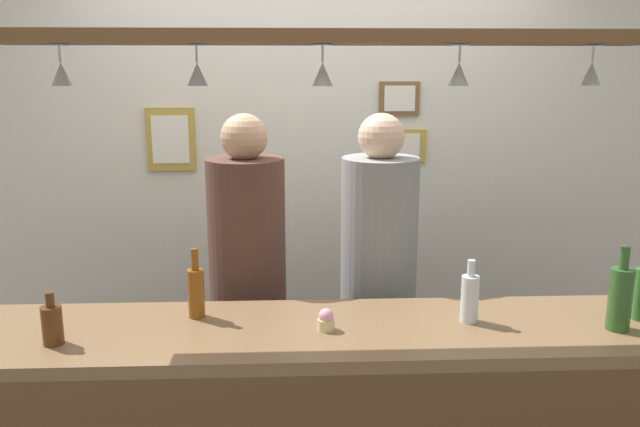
# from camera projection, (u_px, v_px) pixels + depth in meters

# --- Properties ---
(back_wall) EXTENTS (4.40, 0.06, 2.60)m
(back_wall) POSITION_uv_depth(u_px,v_px,m) (312.00, 177.00, 3.61)
(back_wall) COLOR silver
(back_wall) RESTS_ON ground_plane
(overhead_glass_rack) EXTENTS (2.20, 0.36, 0.04)m
(overhead_glass_rack) POSITION_uv_depth(u_px,v_px,m) (326.00, 38.00, 2.09)
(overhead_glass_rack) COLOR brown
(hanging_wineglass_far_left) EXTENTS (0.07, 0.07, 0.13)m
(hanging_wineglass_far_left) POSITION_uv_depth(u_px,v_px,m) (61.00, 73.00, 2.10)
(hanging_wineglass_far_left) COLOR silver
(hanging_wineglass_far_left) RESTS_ON overhead_glass_rack
(hanging_wineglass_left) EXTENTS (0.07, 0.07, 0.13)m
(hanging_wineglass_left) POSITION_uv_depth(u_px,v_px,m) (197.00, 73.00, 2.11)
(hanging_wineglass_left) COLOR silver
(hanging_wineglass_left) RESTS_ON overhead_glass_rack
(hanging_wineglass_center_left) EXTENTS (0.07, 0.07, 0.13)m
(hanging_wineglass_center_left) POSITION_uv_depth(u_px,v_px,m) (323.00, 73.00, 2.09)
(hanging_wineglass_center_left) COLOR silver
(hanging_wineglass_center_left) RESTS_ON overhead_glass_rack
(hanging_wineglass_center) EXTENTS (0.07, 0.07, 0.13)m
(hanging_wineglass_center) POSITION_uv_depth(u_px,v_px,m) (459.00, 73.00, 2.11)
(hanging_wineglass_center) COLOR silver
(hanging_wineglass_center) RESTS_ON overhead_glass_rack
(hanging_wineglass_center_right) EXTENTS (0.07, 0.07, 0.13)m
(hanging_wineglass_center_right) POSITION_uv_depth(u_px,v_px,m) (591.00, 73.00, 2.16)
(hanging_wineglass_center_right) COLOR silver
(hanging_wineglass_center_right) RESTS_ON overhead_glass_rack
(person_left_brown_shirt) EXTENTS (0.34, 0.34, 1.71)m
(person_left_brown_shirt) POSITION_uv_depth(u_px,v_px,m) (248.00, 267.00, 2.85)
(person_left_brown_shirt) COLOR #2D334C
(person_left_brown_shirt) RESTS_ON ground_plane
(person_right_grey_shirt) EXTENTS (0.34, 0.34, 1.71)m
(person_right_grey_shirt) POSITION_uv_depth(u_px,v_px,m) (379.00, 265.00, 2.88)
(person_right_grey_shirt) COLOR #2D334C
(person_right_grey_shirt) RESTS_ON ground_plane
(bottle_beer_amber_tall) EXTENTS (0.06, 0.06, 0.26)m
(bottle_beer_amber_tall) POSITION_uv_depth(u_px,v_px,m) (196.00, 291.00, 2.33)
(bottle_beer_amber_tall) COLOR brown
(bottle_beer_amber_tall) RESTS_ON bar_counter
(bottle_champagne_green) EXTENTS (0.08, 0.08, 0.30)m
(bottle_champagne_green) POSITION_uv_depth(u_px,v_px,m) (620.00, 297.00, 2.22)
(bottle_champagne_green) COLOR #2D5623
(bottle_champagne_green) RESTS_ON bar_counter
(bottle_beer_brown_stubby) EXTENTS (0.07, 0.07, 0.18)m
(bottle_beer_brown_stubby) POSITION_uv_depth(u_px,v_px,m) (52.00, 324.00, 2.11)
(bottle_beer_brown_stubby) COLOR #512D14
(bottle_beer_brown_stubby) RESTS_ON bar_counter
(bottle_soda_clear) EXTENTS (0.06, 0.06, 0.23)m
(bottle_soda_clear) POSITION_uv_depth(u_px,v_px,m) (470.00, 297.00, 2.29)
(bottle_soda_clear) COLOR silver
(bottle_soda_clear) RESTS_ON bar_counter
(cupcake) EXTENTS (0.06, 0.06, 0.08)m
(cupcake) POSITION_uv_depth(u_px,v_px,m) (326.00, 320.00, 2.23)
(cupcake) COLOR beige
(cupcake) RESTS_ON bar_counter
(picture_frame_upper_small) EXTENTS (0.22, 0.02, 0.18)m
(picture_frame_upper_small) POSITION_uv_depth(u_px,v_px,m) (399.00, 98.00, 3.49)
(picture_frame_upper_small) COLOR brown
(picture_frame_upper_small) RESTS_ON back_wall
(picture_frame_lower_pair) EXTENTS (0.30, 0.02, 0.18)m
(picture_frame_lower_pair) POSITION_uv_depth(u_px,v_px,m) (399.00, 146.00, 3.55)
(picture_frame_lower_pair) COLOR #B29338
(picture_frame_lower_pair) RESTS_ON back_wall
(picture_frame_caricature) EXTENTS (0.26, 0.02, 0.34)m
(picture_frame_caricature) POSITION_uv_depth(u_px,v_px,m) (171.00, 139.00, 3.48)
(picture_frame_caricature) COLOR #B29338
(picture_frame_caricature) RESTS_ON back_wall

